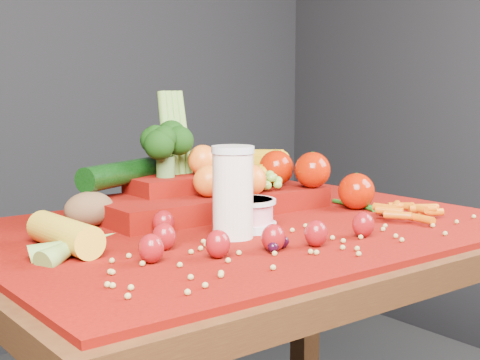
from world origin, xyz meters
TOP-DOWN VIEW (x-y plane):
  - table at (0.00, 0.00)m, footprint 1.10×0.80m
  - red_cloth at (0.00, 0.00)m, footprint 1.05×0.75m
  - milk_glass at (-0.09, -0.08)m, footprint 0.08×0.08m
  - yogurt_bowl at (-0.03, -0.04)m, footprint 0.11×0.11m
  - strawberry_scatter at (-0.13, -0.15)m, footprint 0.44×0.28m
  - dark_grape_cluster at (-0.09, -0.19)m, footprint 0.06×0.05m
  - soybean_scatter at (0.00, -0.20)m, footprint 0.84×0.24m
  - corn_ear at (-0.38, -0.01)m, footprint 0.19×0.24m
  - potato at (-0.26, 0.18)m, footprint 0.10×0.07m
  - baby_carrot_pile at (0.30, -0.17)m, footprint 0.18×0.17m
  - green_bean_pile at (0.33, -0.01)m, footprint 0.14×0.12m
  - produce_mound at (0.05, 0.15)m, footprint 0.61×0.38m

SIDE VIEW (x-z plane):
  - table at x=0.00m, z-range 0.28..1.03m
  - red_cloth at x=0.00m, z-range 0.75..0.76m
  - soybean_scatter at x=0.00m, z-range 0.76..0.77m
  - green_bean_pile at x=0.33m, z-range 0.76..0.77m
  - dark_grape_cluster at x=-0.09m, z-range 0.76..0.79m
  - baby_carrot_pile at x=0.30m, z-range 0.76..0.79m
  - corn_ear at x=-0.38m, z-range 0.76..0.81m
  - strawberry_scatter at x=-0.13m, z-range 0.76..0.81m
  - yogurt_bowl at x=-0.03m, z-range 0.76..0.82m
  - potato at x=-0.26m, z-range 0.76..0.83m
  - produce_mound at x=0.05m, z-range 0.69..0.95m
  - milk_glass at x=-0.09m, z-range 0.77..0.94m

